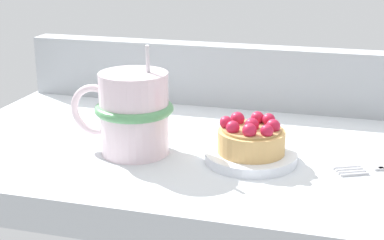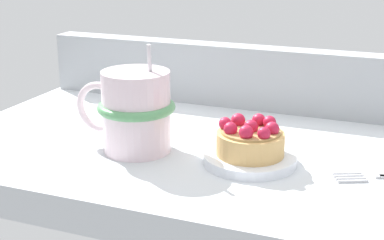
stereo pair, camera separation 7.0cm
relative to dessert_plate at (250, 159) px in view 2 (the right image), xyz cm
name	(u,v)px [view 2 (the right image)]	position (x,y,z in cm)	size (l,w,h in cm)	color
ground_plane	(236,163)	(-3.12, 4.44, -2.65)	(78.46, 41.73, 4.19)	silver
window_rail_back	(274,79)	(-3.12, 23.26, 4.34)	(76.89, 4.08, 9.79)	#9EA3A8
dessert_plate	(250,159)	(0.00, 0.00, 0.00)	(11.29, 11.29, 1.19)	silver
raspberry_tart	(250,140)	(-0.01, 0.02, 2.49)	(8.19, 8.19, 4.48)	tan
coffee_mug	(135,111)	(-14.91, -1.06, 4.74)	(13.64, 9.86, 13.94)	silver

